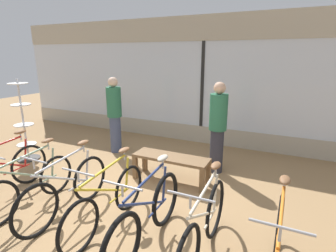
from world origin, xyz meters
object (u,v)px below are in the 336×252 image
at_px(display_bench, 171,161).
at_px(bicycle_center_right, 147,217).
at_px(bicycle_center_left, 67,190).
at_px(bicycle_right, 204,228).
at_px(bicycle_center, 108,201).
at_px(customer_near_rack, 115,113).
at_px(bicycle_far_left, 1,173).
at_px(bicycle_left, 31,185).
at_px(accessory_rack, 24,128).
at_px(customer_by_window, 218,126).

bearing_deg(display_bench, bicycle_center_right, -74.64).
xyz_separation_m(bicycle_center_left, bicycle_right, (2.05, 0.00, 0.01)).
xyz_separation_m(bicycle_center, customer_near_rack, (-1.65, 2.41, 0.56)).
relative_size(bicycle_far_left, bicycle_center_right, 1.00).
bearing_deg(bicycle_center, bicycle_left, -175.16).
xyz_separation_m(accessory_rack, customer_near_rack, (1.50, 1.25, 0.21)).
height_order(bicycle_center_left, customer_near_rack, customer_near_rack).
relative_size(display_bench, customer_by_window, 0.78).
bearing_deg(display_bench, customer_near_rack, 155.57).
distance_m(bicycle_left, bicycle_center_left, 0.65).
bearing_deg(bicycle_center_left, bicycle_right, 0.07).
bearing_deg(customer_near_rack, accessory_rack, -140.14).
bearing_deg(bicycle_center, bicycle_center_right, -8.38).
xyz_separation_m(bicycle_center, accessory_rack, (-3.14, 1.16, 0.35)).
xyz_separation_m(bicycle_left, bicycle_right, (2.69, 0.09, 0.03)).
relative_size(bicycle_center_right, bicycle_right, 1.02).
bearing_deg(accessory_rack, display_bench, 7.03).
bearing_deg(bicycle_center_left, customer_by_window, 56.64).
xyz_separation_m(accessory_rack, display_bench, (3.34, 0.41, -0.33)).
xyz_separation_m(customer_near_rack, customer_by_window, (2.48, -0.08, 0.00)).
bearing_deg(bicycle_far_left, accessory_rack, 129.93).
bearing_deg(accessory_rack, bicycle_center, -20.34).
bearing_deg(bicycle_right, accessory_rack, 165.16).
distance_m(bicycle_right, customer_near_rack, 3.89).
xyz_separation_m(bicycle_far_left, customer_by_window, (2.94, 2.41, 0.55)).
xyz_separation_m(bicycle_far_left, customer_near_rack, (0.46, 2.49, 0.55)).
relative_size(bicycle_center_left, bicycle_center_right, 0.97).
bearing_deg(bicycle_center_left, customer_near_rack, 110.89).
bearing_deg(bicycle_center_left, bicycle_far_left, -177.82).
bearing_deg(customer_by_window, customer_near_rack, 178.17).
height_order(bicycle_center, customer_near_rack, customer_near_rack).
bearing_deg(bicycle_center_left, display_bench, 60.30).
bearing_deg(accessory_rack, bicycle_center_left, -26.10).
relative_size(customer_near_rack, customer_by_window, 1.00).
distance_m(bicycle_right, accessory_rack, 4.64).
distance_m(bicycle_left, customer_near_rack, 2.61).
distance_m(bicycle_far_left, display_bench, 2.83).
distance_m(bicycle_center_right, customer_near_rack, 3.45).
xyz_separation_m(bicycle_center_left, customer_near_rack, (-0.93, 2.44, 0.55)).
xyz_separation_m(bicycle_left, display_bench, (1.56, 1.69, 0.03)).
xyz_separation_m(display_bench, customer_near_rack, (-1.84, 0.84, 0.54)).
relative_size(bicycle_center, accessory_rack, 0.96).
bearing_deg(customer_near_rack, bicycle_center, -55.71).
xyz_separation_m(bicycle_left, accessory_rack, (-1.78, 1.28, 0.36)).
distance_m(bicycle_center, accessory_rack, 3.37).
bearing_deg(bicycle_far_left, display_bench, 35.70).
bearing_deg(bicycle_center, customer_near_rack, 124.29).
distance_m(accessory_rack, display_bench, 3.38).
relative_size(bicycle_center_left, bicycle_right, 0.99).
xyz_separation_m(bicycle_left, bicycle_center_right, (2.02, 0.02, 0.02)).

